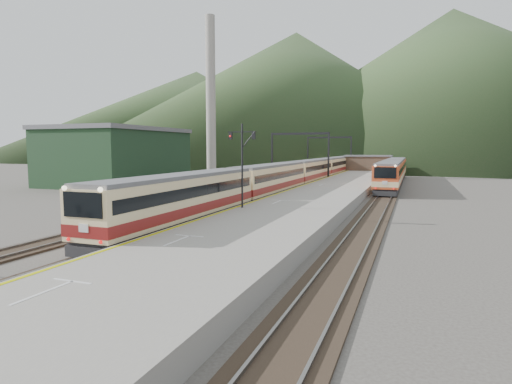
% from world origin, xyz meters
% --- Properties ---
extents(ground, '(400.00, 400.00, 0.00)m').
position_xyz_m(ground, '(0.00, 0.00, 0.00)').
color(ground, '#47423D').
rests_on(ground, ground).
extents(track_main, '(2.60, 200.00, 0.23)m').
position_xyz_m(track_main, '(0.00, 40.00, 0.07)').
color(track_main, black).
rests_on(track_main, ground).
extents(track_far, '(2.60, 200.00, 0.23)m').
position_xyz_m(track_far, '(-5.00, 40.00, 0.07)').
color(track_far, black).
rests_on(track_far, ground).
extents(track_second, '(2.60, 200.00, 0.23)m').
position_xyz_m(track_second, '(11.50, 40.00, 0.07)').
color(track_second, black).
rests_on(track_second, ground).
extents(platform, '(8.00, 100.00, 1.00)m').
position_xyz_m(platform, '(5.60, 38.00, 0.50)').
color(platform, gray).
rests_on(platform, ground).
extents(gantry_near, '(9.55, 0.25, 8.00)m').
position_xyz_m(gantry_near, '(-2.85, 55.00, 5.59)').
color(gantry_near, black).
rests_on(gantry_near, ground).
extents(gantry_far, '(9.55, 0.25, 8.00)m').
position_xyz_m(gantry_far, '(-2.85, 80.00, 5.59)').
color(gantry_far, black).
rests_on(gantry_far, ground).
extents(warehouse, '(14.50, 20.50, 8.60)m').
position_xyz_m(warehouse, '(-28.00, 42.00, 4.32)').
color(warehouse, '#19321F').
rests_on(warehouse, ground).
extents(smokestack, '(1.80, 1.80, 30.00)m').
position_xyz_m(smokestack, '(-22.00, 62.00, 15.00)').
color(smokestack, '#9E998E').
rests_on(smokestack, ground).
extents(station_shed, '(9.40, 4.40, 3.10)m').
position_xyz_m(station_shed, '(5.60, 78.00, 2.57)').
color(station_shed, brown).
rests_on(station_shed, platform).
extents(hill_a, '(180.00, 180.00, 60.00)m').
position_xyz_m(hill_a, '(-40.00, 190.00, 30.00)').
color(hill_a, '#2D4D25').
rests_on(hill_a, ground).
extents(hill_b, '(220.00, 220.00, 75.00)m').
position_xyz_m(hill_b, '(30.00, 230.00, 37.50)').
color(hill_b, '#2D4D25').
rests_on(hill_b, ground).
extents(hill_d, '(200.00, 200.00, 55.00)m').
position_xyz_m(hill_d, '(-120.00, 240.00, 27.50)').
color(hill_d, '#2D4D25').
rests_on(hill_d, ground).
extents(main_train, '(2.73, 93.67, 3.33)m').
position_xyz_m(main_train, '(0.00, 50.81, 1.89)').
color(main_train, beige).
rests_on(main_train, track_main).
extents(second_train, '(2.83, 38.59, 3.46)m').
position_xyz_m(second_train, '(11.50, 55.86, 1.96)').
color(second_train, '#CF4B23').
rests_on(second_train, track_second).
extents(signal_mast, '(2.20, 0.33, 6.27)m').
position_xyz_m(signal_mast, '(2.37, 17.86, 4.85)').
color(signal_mast, black).
rests_on(signal_mast, platform).
extents(short_signal_b, '(0.25, 0.20, 2.27)m').
position_xyz_m(short_signal_b, '(-3.18, 28.11, 1.46)').
color(short_signal_b, black).
rests_on(short_signal_b, ground).
extents(short_signal_c, '(0.22, 0.16, 2.27)m').
position_xyz_m(short_signal_c, '(-7.33, 18.01, 1.46)').
color(short_signal_c, black).
rests_on(short_signal_c, ground).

